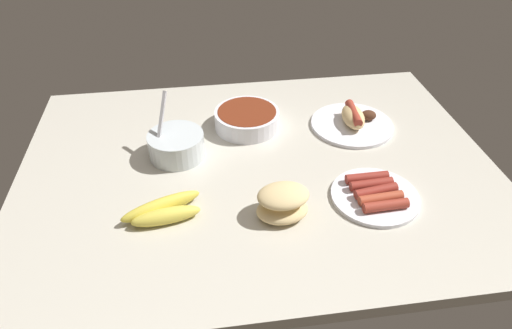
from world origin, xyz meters
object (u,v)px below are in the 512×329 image
object	(u,v)px
bowl_coleslaw	(176,144)
plate_sausages	(375,194)
banana_bunch	(164,211)
bowl_chili	(247,118)
bread_stack	(283,203)
plate_hotdog_assembled	(353,121)

from	to	relation	value
bowl_coleslaw	plate_sausages	bearing A→B (deg)	152.72
plate_sausages	banana_bunch	world-z (taller)	banana_bunch
bowl_chili	plate_sausages	distance (cm)	42.93
bowl_coleslaw	bowl_chili	bearing A→B (deg)	-150.68
plate_sausages	bread_stack	bearing A→B (deg)	6.33
bowl_coleslaw	bowl_chili	distance (cm)	22.68
bowl_chili	plate_hotdog_assembled	distance (cm)	30.24
bread_stack	plate_hotdog_assembled	xyz separation A→B (cm)	(-26.77, -33.08, -1.88)
bread_stack	banana_bunch	bearing A→B (deg)	-6.63
bread_stack	bowl_coleslaw	distance (cm)	34.57
bread_stack	bowl_coleslaw	xyz separation A→B (cm)	(22.96, -25.85, -0.01)
bowl_coleslaw	plate_hotdog_assembled	xyz separation A→B (cm)	(-49.73, -7.23, -1.87)
bowl_chili	bowl_coleslaw	bearing A→B (deg)	29.32
bowl_chili	banana_bunch	world-z (taller)	bowl_chili
bread_stack	plate_sausages	world-z (taller)	bread_stack
bread_stack	plate_hotdog_assembled	bearing A→B (deg)	-128.98
bread_stack	plate_sausages	distance (cm)	22.62
plate_sausages	plate_hotdog_assembled	distance (cm)	30.92
bowl_coleslaw	bowl_chili	world-z (taller)	bowl_coleslaw
bowl_chili	plate_hotdog_assembled	size ratio (longest dim) A/B	0.78
bowl_chili	bread_stack	bearing A→B (deg)	94.95
bowl_chili	banana_bunch	size ratio (longest dim) A/B	1.00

